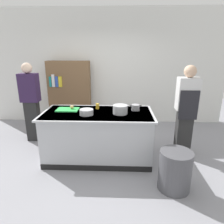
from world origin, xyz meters
name	(u,v)px	position (x,y,z in m)	size (l,w,h in m)	color
ground_plane	(99,157)	(0.00, 0.00, 0.00)	(10.00, 10.00, 0.00)	gray
back_wall	(106,68)	(0.00, 2.10, 1.50)	(6.40, 0.12, 3.00)	white
counter_island	(98,135)	(0.00, 0.00, 0.47)	(1.98, 0.98, 0.90)	#B7BABF
cutting_board	(68,110)	(-0.57, 0.13, 0.91)	(0.40, 0.28, 0.02)	green
onion	(72,107)	(-0.49, 0.14, 0.96)	(0.07, 0.07, 0.07)	tan
stock_pot	(120,109)	(0.40, -0.05, 0.98)	(0.32, 0.26, 0.15)	#B7BABF
sauce_pan	(135,107)	(0.69, 0.17, 0.95)	(0.22, 0.15, 0.11)	#99999E
mixing_bowl	(86,112)	(-0.18, -0.13, 0.95)	(0.24, 0.24, 0.10)	#B7BABF
juice_cup	(97,106)	(-0.03, 0.24, 0.95)	(0.07, 0.07, 0.10)	yellow
trash_bin	(175,170)	(1.21, -0.85, 0.30)	(0.47, 0.47, 0.60)	#4C4C51
person_chef	(186,109)	(1.63, 0.23, 0.91)	(0.38, 0.25, 1.72)	#2A2A2A
person_guest	(31,101)	(-1.53, 0.74, 0.91)	(0.38, 0.24, 1.72)	#242424
bookshelf	(70,94)	(-0.94, 1.80, 0.85)	(1.10, 0.31, 1.70)	brown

